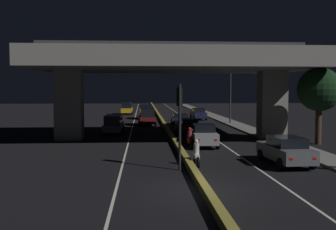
{
  "coord_description": "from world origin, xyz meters",
  "views": [
    {
      "loc": [
        -2.5,
        -16.05,
        4.23
      ],
      "look_at": [
        0.21,
        25.63,
        1.47
      ],
      "focal_mm": 42.0,
      "sensor_mm": 36.0,
      "label": 1
    }
  ],
  "objects": [
    {
      "name": "car_grey_lead_oncoming",
      "position": [
        -5.26,
        21.39,
        0.94
      ],
      "size": [
        1.92,
        4.82,
        1.78
      ],
      "rotation": [
        0.0,
        0.0,
        -1.59
      ],
      "color": "#515459",
      "rests_on": "ground_plane"
    },
    {
      "name": "car_taxi_yellow_fourth_oncoming",
      "position": [
        -5.14,
        50.54,
        1.04
      ],
      "size": [
        1.99,
        4.15,
        2.02
      ],
      "rotation": [
        0.0,
        0.0,
        -1.6
      ],
      "color": "gold",
      "rests_on": "ground_plane"
    },
    {
      "name": "lane_line_left_inner",
      "position": [
        -3.63,
        35.0,
        0.0
      ],
      "size": [
        0.12,
        126.0,
        0.0
      ],
      "primitive_type": "cube",
      "color": "beige",
      "rests_on": "ground_plane"
    },
    {
      "name": "car_dark_blue_fourth",
      "position": [
        1.93,
        29.89,
        0.7
      ],
      "size": [
        2.03,
        4.56,
        1.33
      ],
      "rotation": [
        0.0,
        0.0,
        1.56
      ],
      "color": "#141938",
      "rests_on": "ground_plane"
    },
    {
      "name": "car_silver_second",
      "position": [
        2.01,
        12.57,
        0.82
      ],
      "size": [
        1.99,
        4.36,
        1.65
      ],
      "rotation": [
        0.0,
        0.0,
        1.53
      ],
      "color": "gray",
      "rests_on": "ground_plane"
    },
    {
      "name": "roadside_tree_kerbside_near",
      "position": [
        10.94,
        13.07,
        4.17
      ],
      "size": [
        3.32,
        3.32,
        5.87
      ],
      "color": "#38281C",
      "rests_on": "ground_plane"
    },
    {
      "name": "elevated_overpass",
      "position": [
        0.0,
        16.9,
        6.23
      ],
      "size": [
        22.59,
        12.17,
        8.2
      ],
      "color": "gray",
      "rests_on": "ground_plane"
    },
    {
      "name": "median_divider",
      "position": [
        0.0,
        35.0,
        0.18
      ],
      "size": [
        0.36,
        126.0,
        0.37
      ],
      "primitive_type": "cube",
      "color": "olive",
      "rests_on": "ground_plane"
    },
    {
      "name": "motorcycle_white_filtering_near",
      "position": [
        0.45,
        5.23,
        0.63
      ],
      "size": [
        0.32,
        1.9,
        1.48
      ],
      "rotation": [
        0.0,
        0.0,
        1.59
      ],
      "color": "black",
      "rests_on": "ground_plane"
    },
    {
      "name": "ground_plane",
      "position": [
        0.0,
        0.0,
        0.0
      ],
      "size": [
        200.0,
        200.0,
        0.0
      ],
      "primitive_type": "plane",
      "color": "black"
    },
    {
      "name": "car_dark_red_second_oncoming",
      "position": [
        -1.98,
        29.86,
        1.03
      ],
      "size": [
        2.12,
        4.5,
        1.96
      ],
      "rotation": [
        0.0,
        0.0,
        -1.53
      ],
      "color": "#591414",
      "rests_on": "ground_plane"
    },
    {
      "name": "car_dark_blue_fifth",
      "position": [
        5.2,
        37.78,
        0.83
      ],
      "size": [
        1.98,
        4.28,
        1.62
      ],
      "rotation": [
        0.0,
        0.0,
        1.61
      ],
      "color": "#141938",
      "rests_on": "ground_plane"
    },
    {
      "name": "sidewalk_right",
      "position": [
        8.46,
        28.0,
        0.07
      ],
      "size": [
        2.15,
        126.0,
        0.14
      ],
      "primitive_type": "cube",
      "color": "slate",
      "rests_on": "ground_plane"
    },
    {
      "name": "motorcycle_black_filtering_far",
      "position": [
        0.51,
        19.37,
        0.59
      ],
      "size": [
        0.33,
        1.74,
        1.36
      ],
      "rotation": [
        0.0,
        0.0,
        1.61
      ],
      "color": "black",
      "rests_on": "ground_plane"
    },
    {
      "name": "lane_line_right_inner",
      "position": [
        3.63,
        35.0,
        0.0
      ],
      "size": [
        0.12,
        126.0,
        0.0
      ],
      "primitive_type": "cube",
      "color": "beige",
      "rests_on": "ground_plane"
    },
    {
      "name": "car_grey_lead",
      "position": [
        5.49,
        5.31,
        0.82
      ],
      "size": [
        2.13,
        4.59,
        1.6
      ],
      "rotation": [
        0.0,
        0.0,
        1.62
      ],
      "color": "#515459",
      "rests_on": "ground_plane"
    },
    {
      "name": "motorcycle_red_filtering_mid",
      "position": [
        0.86,
        11.76,
        0.63
      ],
      "size": [
        0.33,
        1.91,
        1.5
      ],
      "rotation": [
        0.0,
        0.0,
        1.6
      ],
      "color": "black",
      "rests_on": "ground_plane"
    },
    {
      "name": "car_dark_red_third_oncoming",
      "position": [
        -2.08,
        39.88,
        1.04
      ],
      "size": [
        2.18,
        4.3,
        2.0
      ],
      "rotation": [
        0.0,
        0.0,
        -1.61
      ],
      "color": "#591414",
      "rests_on": "ground_plane"
    },
    {
      "name": "traffic_light_left_of_median",
      "position": [
        -0.58,
        4.24,
        3.08
      ],
      "size": [
        0.3,
        0.49,
        4.51
      ],
      "color": "black",
      "rests_on": "ground_plane"
    },
    {
      "name": "car_black_third",
      "position": [
        1.92,
        21.43,
        0.74
      ],
      "size": [
        1.98,
        4.38,
        1.42
      ],
      "rotation": [
        0.0,
        0.0,
        1.6
      ],
      "color": "black",
      "rests_on": "ground_plane"
    },
    {
      "name": "street_lamp",
      "position": [
        7.91,
        30.99,
        4.95
      ],
      "size": [
        1.9,
        0.32,
        8.5
      ],
      "color": "#2D2D30",
      "rests_on": "ground_plane"
    }
  ]
}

